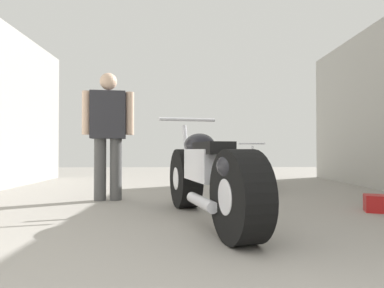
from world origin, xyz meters
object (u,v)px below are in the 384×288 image
at_px(mechanic_in_blue, 108,128).
at_px(motorcycle_maroon_cruiser, 208,176).
at_px(red_toolbox, 383,204).
at_px(motorcycle_black_naked, 249,169).

bearing_deg(mechanic_in_blue, motorcycle_maroon_cruiser, -47.76).
relative_size(mechanic_in_blue, red_toolbox, 4.64).
distance_m(mechanic_in_blue, red_toolbox, 3.52).
bearing_deg(red_toolbox, mechanic_in_blue, 163.89).
xyz_separation_m(mechanic_in_blue, red_toolbox, (3.27, -0.94, -0.90)).
relative_size(motorcycle_maroon_cruiser, red_toolbox, 6.03).
xyz_separation_m(motorcycle_maroon_cruiser, red_toolbox, (1.99, 0.46, -0.35)).
distance_m(motorcycle_maroon_cruiser, mechanic_in_blue, 1.97).
distance_m(motorcycle_black_naked, mechanic_in_blue, 2.76).
bearing_deg(motorcycle_black_naked, mechanic_in_blue, -146.83).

